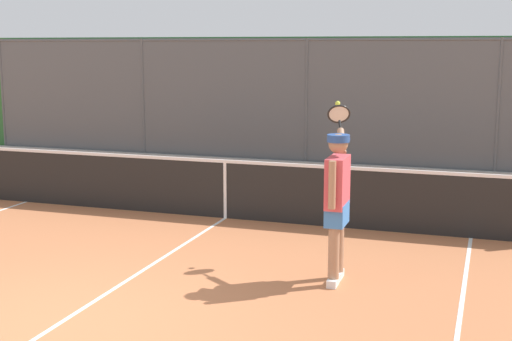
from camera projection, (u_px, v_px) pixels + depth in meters
ground_plane at (57, 325)px, 7.10m from camera, size 60.00×60.00×0.00m
fence_backdrop at (313, 101)px, 16.66m from camera, size 19.49×1.37×2.96m
tennis_net at (225, 188)px, 11.43m from camera, size 9.89×0.09×1.07m
tennis_player at (337, 195)px, 8.25m from camera, size 0.49×1.44×2.06m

